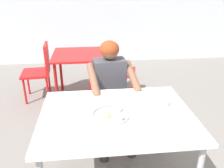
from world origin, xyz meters
TOP-DOWN VIEW (x-y plane):
  - table_foreground at (-0.05, 0.10)m, footprint 1.22×0.92m
  - thali_tray at (-0.10, 0.06)m, footprint 0.30×0.30m
  - drinking_cup at (0.36, 0.16)m, footprint 0.07×0.07m
  - chair_foreground at (-0.04, 0.98)m, footprint 0.47×0.43m
  - diner_foreground at (-0.02, 0.76)m, footprint 0.54×0.59m
  - table_background_red at (-0.38, 1.92)m, footprint 0.79×0.79m
  - chair_red_left at (-0.99, 1.99)m, footprint 0.45×0.47m
  - chair_red_right at (0.19, 1.93)m, footprint 0.50×0.51m

SIDE VIEW (x-z plane):
  - chair_red_right at x=0.19m, z-range 0.07..0.91m
  - chair_foreground at x=-0.04m, z-range 0.07..0.93m
  - chair_red_left at x=-0.99m, z-range 0.07..0.95m
  - table_background_red at x=-0.38m, z-range 0.27..1.01m
  - table_foreground at x=-0.05m, z-range 0.31..1.07m
  - diner_foreground at x=-0.02m, z-range 0.12..1.29m
  - thali_tray at x=-0.10m, z-range 0.76..0.79m
  - drinking_cup at x=0.36m, z-range 0.76..0.86m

